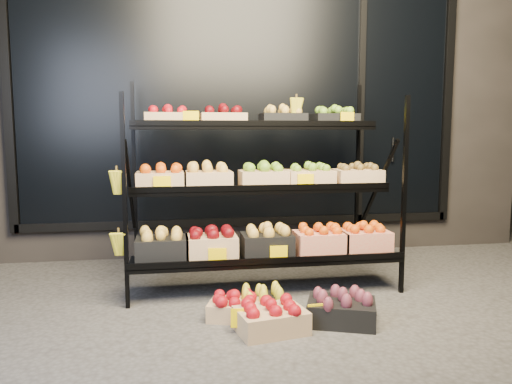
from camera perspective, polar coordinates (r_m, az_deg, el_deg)
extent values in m
plane|color=#514F4C|center=(3.60, 2.27, -13.13)|extent=(24.00, 24.00, 0.00)
cube|color=#2D2826|center=(5.97, -2.90, 11.86)|extent=(6.00, 2.00, 3.50)
cube|color=black|center=(4.95, -1.48, 10.57)|extent=(4.20, 0.04, 2.40)
cube|color=black|center=(5.00, -1.40, -3.39)|extent=(4.30, 0.06, 0.08)
cube|color=black|center=(5.09, -26.54, 9.76)|extent=(0.08, 0.06, 2.50)
cube|color=black|center=(5.65, 21.02, 9.67)|extent=(0.08, 0.06, 2.50)
cube|color=black|center=(5.24, 11.88, 10.23)|extent=(0.06, 0.06, 2.50)
cylinder|color=black|center=(5.34, 15.38, 4.69)|extent=(0.02, 0.02, 0.25)
cube|color=black|center=(3.54, -14.78, -1.17)|extent=(0.03, 0.03, 1.50)
cube|color=black|center=(3.92, 16.58, -0.45)|extent=(0.03, 0.03, 1.50)
cube|color=black|center=(4.49, -13.72, 1.56)|extent=(0.03, 0.03, 1.66)
cube|color=black|center=(4.80, 11.51, 1.95)|extent=(0.03, 0.03, 1.66)
cube|color=black|center=(3.85, 1.20, -7.66)|extent=(2.05, 0.42, 0.03)
cube|color=black|center=(3.65, 1.80, -7.90)|extent=(2.05, 0.02, 0.05)
cube|color=black|center=(4.05, 0.43, 0.27)|extent=(2.05, 0.40, 0.03)
cube|color=black|center=(3.86, 0.92, 0.46)|extent=(2.05, 0.02, 0.05)
cube|color=black|center=(4.32, -0.27, 7.33)|extent=(2.05, 0.40, 0.03)
cube|color=black|center=(4.13, 0.16, 7.84)|extent=(2.05, 0.02, 0.05)
cube|color=tan|center=(4.26, -9.99, 8.17)|extent=(0.38, 0.28, 0.11)
ellipsoid|color=#AF0C1E|center=(4.26, -10.01, 9.32)|extent=(0.32, 0.24, 0.07)
cube|color=tan|center=(4.28, -3.77, 8.26)|extent=(0.38, 0.28, 0.11)
ellipsoid|color=#5D060B|center=(4.29, -3.78, 9.39)|extent=(0.32, 0.24, 0.07)
cube|color=black|center=(4.37, 3.07, 8.23)|extent=(0.38, 0.28, 0.11)
ellipsoid|color=gold|center=(4.37, 3.08, 9.35)|extent=(0.32, 0.24, 0.07)
cube|color=black|center=(4.49, 8.95, 8.12)|extent=(0.38, 0.28, 0.11)
ellipsoid|color=#70A228|center=(4.49, 8.97, 9.21)|extent=(0.32, 0.24, 0.07)
cube|color=tan|center=(3.98, -10.76, 1.26)|extent=(0.38, 0.28, 0.14)
ellipsoid|color=#D6510B|center=(3.97, -10.80, 2.70)|extent=(0.32, 0.24, 0.07)
cube|color=tan|center=(3.99, -5.52, 1.36)|extent=(0.38, 0.28, 0.14)
ellipsoid|color=gold|center=(3.98, -5.54, 2.80)|extent=(0.32, 0.24, 0.07)
cube|color=tan|center=(4.04, 0.85, 1.47)|extent=(0.38, 0.28, 0.14)
ellipsoid|color=#70A228|center=(4.04, 0.85, 2.89)|extent=(0.32, 0.24, 0.07)
cube|color=tan|center=(4.13, 6.12, 1.55)|extent=(0.38, 0.28, 0.14)
ellipsoid|color=#70A228|center=(4.12, 6.14, 2.93)|extent=(0.32, 0.24, 0.07)
cube|color=tan|center=(4.26, 11.48, 1.61)|extent=(0.38, 0.28, 0.14)
ellipsoid|color=brown|center=(4.25, 11.52, 2.95)|extent=(0.32, 0.24, 0.07)
cube|color=black|center=(3.76, -10.66, -6.48)|extent=(0.38, 0.28, 0.18)
ellipsoid|color=gold|center=(3.73, -10.70, -4.69)|extent=(0.32, 0.24, 0.07)
cube|color=tan|center=(3.77, -5.11, -6.35)|extent=(0.38, 0.28, 0.18)
ellipsoid|color=#5D060B|center=(3.74, -5.13, -4.57)|extent=(0.32, 0.24, 0.07)
cube|color=black|center=(3.82, 1.27, -6.13)|extent=(0.38, 0.28, 0.18)
ellipsoid|color=gold|center=(3.80, 1.27, -4.37)|extent=(0.32, 0.24, 0.07)
cube|color=tan|center=(3.92, 7.30, -5.86)|extent=(0.38, 0.28, 0.18)
ellipsoid|color=#D6510B|center=(3.90, 7.33, -4.14)|extent=(0.32, 0.24, 0.07)
cube|color=tan|center=(4.04, 12.23, -5.58)|extent=(0.38, 0.28, 0.18)
ellipsoid|color=#D6510B|center=(4.02, 12.28, -3.91)|extent=(0.32, 0.24, 0.07)
ellipsoid|color=yellow|center=(3.54, -15.67, 2.50)|extent=(0.14, 0.08, 0.22)
ellipsoid|color=yellow|center=(3.60, -15.45, -4.37)|extent=(0.14, 0.08, 0.22)
ellipsoid|color=yellow|center=(4.30, 4.64, 10.77)|extent=(0.14, 0.08, 0.22)
cube|color=#F6CC00|center=(3.83, -10.68, 0.90)|extent=(0.13, 0.01, 0.12)
cube|color=#F6CC00|center=(3.97, 5.69, 1.19)|extent=(0.13, 0.01, 0.12)
cube|color=#F6CC00|center=(4.37, 10.39, 8.20)|extent=(0.13, 0.01, 0.12)
cube|color=#F6CC00|center=(4.11, -7.44, 8.34)|extent=(0.13, 0.01, 0.12)
cube|color=#F6CC00|center=(3.63, -4.43, -7.34)|extent=(0.13, 0.01, 0.12)
cube|color=#F6CC00|center=(3.70, 2.62, -7.06)|extent=(0.13, 0.01, 0.12)
cube|color=#F6CC00|center=(3.16, -1.68, -14.87)|extent=(0.13, 0.01, 0.12)
cube|color=#F6CC00|center=(3.26, 7.04, -14.24)|extent=(0.13, 0.01, 0.12)
cube|color=tan|center=(3.40, -2.42, -13.33)|extent=(0.40, 0.34, 0.12)
ellipsoid|color=#AF0C1E|center=(3.37, -2.43, -11.93)|extent=(0.33, 0.29, 0.07)
cube|color=black|center=(3.47, 0.68, -12.88)|extent=(0.39, 0.33, 0.11)
ellipsoid|color=yellow|center=(3.44, 0.68, -11.51)|extent=(0.33, 0.28, 0.07)
cube|color=tan|center=(3.19, 1.72, -14.49)|extent=(0.47, 0.38, 0.14)
ellipsoid|color=#AF0C1E|center=(3.15, 1.73, -12.78)|extent=(0.39, 0.32, 0.07)
cube|color=black|center=(3.36, 9.72, -13.36)|extent=(0.51, 0.45, 0.15)
ellipsoid|color=brown|center=(3.33, 9.75, -11.69)|extent=(0.43, 0.37, 0.07)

